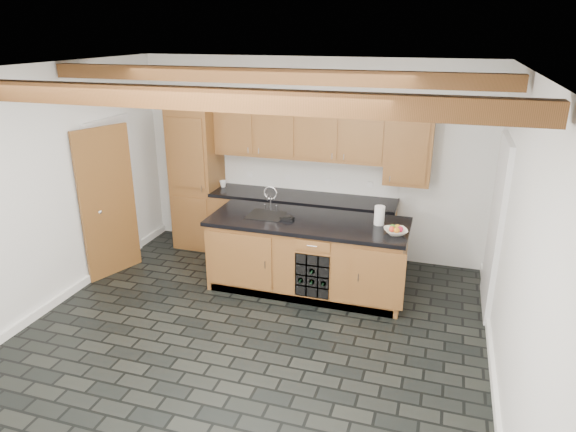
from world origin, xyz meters
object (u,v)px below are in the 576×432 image
Objects in this scene: island at (308,255)px; fruit_bowl at (396,231)px; paper_towel at (379,215)px; kitchen_scale at (287,218)px.

island is 1.19m from fruit_bowl.
island is 10.77× the size of paper_towel.
paper_towel is at bearing 16.42° from kitchen_scale.
kitchen_scale is 0.76× the size of paper_towel.
fruit_bowl reaches higher than island.
paper_towel is (-0.22, 0.26, 0.08)m from fruit_bowl.
paper_towel reaches higher than island.
fruit_bowl is 0.35m from paper_towel.
kitchen_scale is at bearing -168.07° from island.
fruit_bowl is (1.33, -0.08, 0.01)m from kitchen_scale.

